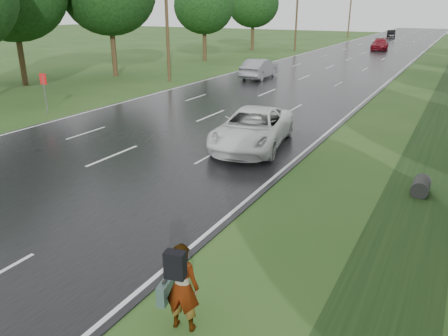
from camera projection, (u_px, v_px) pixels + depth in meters
road at (342, 62)px, 48.38m from camera, size 14.00×180.00×0.04m
edge_stripe_east at (407, 65)px, 45.34m from camera, size 0.12×180.00×0.01m
edge_stripe_west at (285, 58)px, 51.40m from camera, size 0.12×180.00×0.01m
center_line at (342, 62)px, 48.37m from camera, size 0.12×180.00×0.01m
drainage_ditch at (439, 131)px, 21.57m from camera, size 2.20×120.00×0.56m
road_sign at (44, 85)px, 24.47m from camera, size 0.50×0.06×2.30m
utility_pole_mid at (167, 15)px, 34.25m from camera, size 1.60×0.26×10.00m
utility_pole_far at (297, 11)px, 58.94m from camera, size 1.60×0.26×10.00m
utility_pole_distant at (350, 10)px, 83.64m from camera, size 1.60×0.26×10.00m
tree_west_d at (204, 6)px, 47.80m from camera, size 6.60×6.60×8.80m
tree_west_f at (253, 4)px, 59.48m from camera, size 7.00×7.00×9.29m
pedestrian at (181, 286)px, 8.07m from camera, size 0.91×0.69×1.82m
white_pickup at (253, 128)px, 18.86m from camera, size 3.63×6.18×1.61m
silver_sedan at (259, 68)px, 37.08m from camera, size 1.96×5.00×1.62m
far_car_red at (380, 44)px, 61.21m from camera, size 2.58×5.40×1.52m
far_car_dark at (391, 34)px, 85.92m from camera, size 2.16×4.55×1.44m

